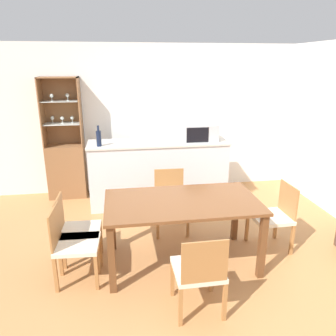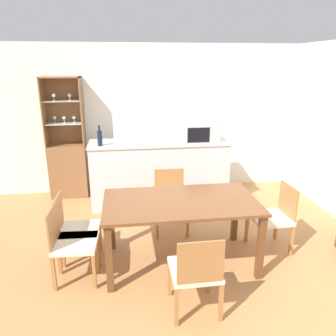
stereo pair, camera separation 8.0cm
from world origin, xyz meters
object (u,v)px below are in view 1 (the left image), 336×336
at_px(dining_chair_side_left_near, 73,243).
at_px(display_cabinet, 66,162).
at_px(dining_chair_head_near, 199,271).
at_px(dining_chair_side_left_far, 76,230).
at_px(dining_table, 182,209).
at_px(dining_chair_side_right_far, 274,216).
at_px(dining_chair_head_far, 170,201).
at_px(wine_bottle, 99,138).
at_px(microwave, 199,132).

bearing_deg(dining_chair_side_left_near, display_cabinet, -167.90).
relative_size(display_cabinet, dining_chair_head_near, 2.43).
relative_size(dining_chair_side_left_far, dining_chair_side_left_near, 1.00).
distance_m(display_cabinet, dining_chair_side_left_far, 2.19).
bearing_deg(dining_table, dining_chair_side_right_far, 6.86).
xyz_separation_m(dining_chair_head_far, wine_bottle, (-0.95, 0.79, 0.73)).
relative_size(dining_chair_head_far, dining_chair_side_left_near, 1.00).
bearing_deg(dining_chair_head_far, dining_chair_side_right_far, 152.46).
height_order(dining_chair_head_far, wine_bottle, wine_bottle).
relative_size(dining_table, dining_chair_head_near, 2.04).
distance_m(dining_chair_side_left_far, dining_chair_head_far, 1.36).
bearing_deg(wine_bottle, dining_table, -59.21).
height_order(dining_chair_side_left_far, dining_chair_head_far, same).
bearing_deg(dining_chair_head_far, microwave, -121.87).
height_order(dining_chair_side_right_far, dining_chair_head_near, same).
bearing_deg(display_cabinet, dining_chair_side_left_near, -81.15).
relative_size(dining_chair_side_left_far, dining_chair_side_right_far, 1.00).
bearing_deg(dining_chair_head_near, wine_bottle, 111.08).
bearing_deg(display_cabinet, wine_bottle, -48.53).
height_order(display_cabinet, dining_chair_head_far, display_cabinet).
distance_m(dining_table, dining_chair_side_right_far, 1.22).
relative_size(dining_chair_side_left_far, wine_bottle, 2.67).
relative_size(display_cabinet, wine_bottle, 6.49).
distance_m(dining_chair_side_right_far, dining_chair_head_far, 1.36).
bearing_deg(dining_chair_head_far, dining_chair_side_left_near, 40.36).
xyz_separation_m(dining_chair_side_left_near, microwave, (1.80, 1.87, 0.74)).
bearing_deg(dining_chair_head_near, microwave, 75.82).
height_order(display_cabinet, dining_table, display_cabinet).
bearing_deg(dining_chair_side_left_near, dining_table, 99.94).
height_order(dining_chair_side_left_far, dining_chair_head_near, same).
xyz_separation_m(display_cabinet, dining_chair_head_near, (1.56, -3.10, -0.18)).
bearing_deg(microwave, dining_chair_head_near, -103.65).
xyz_separation_m(dining_table, microwave, (0.62, 1.73, 0.50)).
height_order(display_cabinet, dining_chair_side_right_far, display_cabinet).
bearing_deg(wine_bottle, dining_chair_head_near, -68.39).
bearing_deg(dining_chair_head_far, dining_chair_side_left_far, 31.03).
distance_m(dining_chair_side_left_near, microwave, 2.70).
bearing_deg(wine_bottle, dining_chair_head_far, -39.67).
bearing_deg(display_cabinet, dining_chair_head_far, -43.45).
relative_size(dining_chair_head_near, dining_chair_side_left_near, 1.00).
xyz_separation_m(dining_chair_side_right_far, dining_chair_head_near, (-1.18, -0.95, 0.00)).
height_order(dining_chair_head_near, wine_bottle, wine_bottle).
height_order(display_cabinet, microwave, display_cabinet).
xyz_separation_m(dining_chair_head_near, dining_chair_head_far, (0.00, 1.61, 0.00)).
height_order(dining_chair_head_far, dining_chair_side_left_near, same).
relative_size(dining_chair_head_near, wine_bottle, 2.67).
xyz_separation_m(dining_chair_side_right_far, dining_chair_head_far, (-1.18, 0.66, 0.00)).
height_order(dining_chair_side_left_near, microwave, microwave).
bearing_deg(microwave, dining_chair_side_left_far, -138.59).
xyz_separation_m(dining_chair_side_right_far, dining_chair_side_left_near, (-2.37, -0.28, 0.00)).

